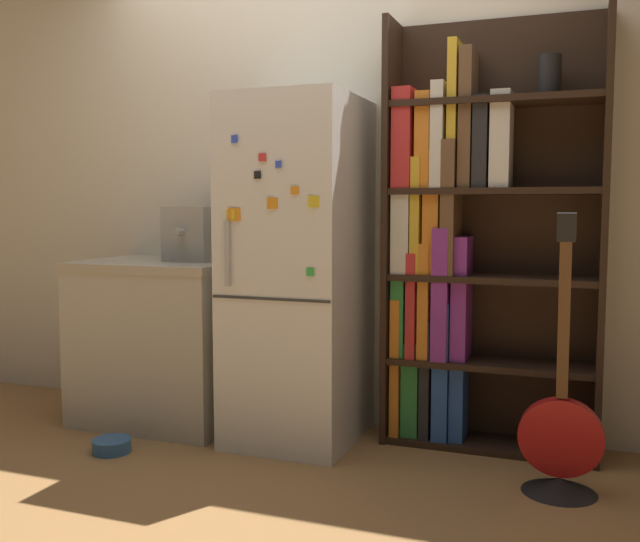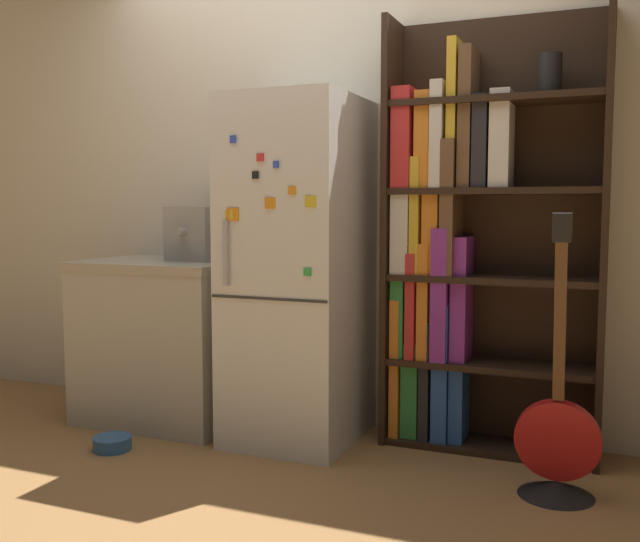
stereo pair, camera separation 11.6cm
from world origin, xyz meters
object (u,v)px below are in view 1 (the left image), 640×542
espresso_machine (193,234)px  guitar (560,453)px  refrigerator (298,271)px  bookshelf (462,246)px  pet_bowl (112,445)px

espresso_machine → guitar: size_ratio=0.26×
refrigerator → guitar: bearing=-12.5°
refrigerator → guitar: (1.25, -0.28, -0.67)m
bookshelf → espresso_machine: size_ratio=6.96×
guitar → pet_bowl: size_ratio=6.17×
bookshelf → refrigerator: bearing=-164.7°
bookshelf → pet_bowl: size_ratio=11.11×
bookshelf → pet_bowl: bookshelf is taller
refrigerator → pet_bowl: size_ratio=9.13×
espresso_machine → guitar: 2.08m
bookshelf → guitar: bookshelf is taller
espresso_machine → bookshelf: bearing=5.9°
refrigerator → espresso_machine: bearing=174.1°
bookshelf → guitar: bearing=-44.9°
guitar → pet_bowl: (-1.99, -0.24, -0.13)m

